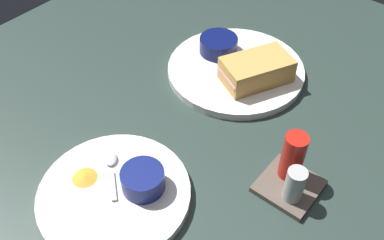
{
  "coord_description": "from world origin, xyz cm",
  "views": [
    {
      "loc": [
        49.17,
        34.18,
        56.37
      ],
      "look_at": [
        8.67,
        1.18,
        3.0
      ],
      "focal_mm": 40.29,
      "sensor_mm": 36.0,
      "label": 1
    }
  ],
  "objects_px": {
    "ramekin_light_gravy": "(143,179)",
    "plate_sandwich_main": "(236,70)",
    "ramekin_dark_sauce": "(218,44)",
    "spoon_by_gravy_ramekin": "(111,165)",
    "sandwich_half_near": "(256,70)",
    "spoon_by_dark_ramekin": "(228,67)",
    "condiment_caddy": "(292,172)",
    "plate_chips_companion": "(114,194)"
  },
  "relations": [
    {
      "from": "plate_chips_companion",
      "to": "spoon_by_gravy_ramekin",
      "type": "height_order",
      "value": "spoon_by_gravy_ramekin"
    },
    {
      "from": "plate_sandwich_main",
      "to": "ramekin_dark_sauce",
      "type": "height_order",
      "value": "ramekin_dark_sauce"
    },
    {
      "from": "ramekin_light_gravy",
      "to": "condiment_caddy",
      "type": "relative_size",
      "value": 0.71
    },
    {
      "from": "plate_sandwich_main",
      "to": "spoon_by_dark_ramekin",
      "type": "xyz_separation_m",
      "value": [
        0.02,
        -0.01,
        0.01
      ]
    },
    {
      "from": "sandwich_half_near",
      "to": "spoon_by_gravy_ramekin",
      "type": "bearing_deg",
      "value": -10.51
    },
    {
      "from": "ramekin_dark_sauce",
      "to": "condiment_caddy",
      "type": "xyz_separation_m",
      "value": [
        0.2,
        0.29,
        0.0
      ]
    },
    {
      "from": "ramekin_dark_sauce",
      "to": "condiment_caddy",
      "type": "height_order",
      "value": "condiment_caddy"
    },
    {
      "from": "ramekin_dark_sauce",
      "to": "spoon_by_dark_ramekin",
      "type": "xyz_separation_m",
      "value": [
        0.03,
        0.05,
        -0.01
      ]
    },
    {
      "from": "spoon_by_gravy_ramekin",
      "to": "sandwich_half_near",
      "type": "bearing_deg",
      "value": 169.49
    },
    {
      "from": "sandwich_half_near",
      "to": "ramekin_dark_sauce",
      "type": "relative_size",
      "value": 1.9
    },
    {
      "from": "spoon_by_dark_ramekin",
      "to": "condiment_caddy",
      "type": "bearing_deg",
      "value": 55.72
    },
    {
      "from": "sandwich_half_near",
      "to": "ramekin_light_gravy",
      "type": "distance_m",
      "value": 0.32
    },
    {
      "from": "condiment_caddy",
      "to": "plate_sandwich_main",
      "type": "bearing_deg",
      "value": -127.86
    },
    {
      "from": "plate_sandwich_main",
      "to": "spoon_by_dark_ramekin",
      "type": "bearing_deg",
      "value": -32.67
    },
    {
      "from": "plate_chips_companion",
      "to": "plate_sandwich_main",
      "type": "bearing_deg",
      "value": -175.37
    },
    {
      "from": "ramekin_light_gravy",
      "to": "spoon_by_dark_ramekin",
      "type": "bearing_deg",
      "value": -167.7
    },
    {
      "from": "ramekin_light_gravy",
      "to": "plate_sandwich_main",
      "type": "bearing_deg",
      "value": -169.87
    },
    {
      "from": "condiment_caddy",
      "to": "plate_chips_companion",
      "type": "bearing_deg",
      "value": -46.17
    },
    {
      "from": "spoon_by_dark_ramekin",
      "to": "spoon_by_gravy_ramekin",
      "type": "distance_m",
      "value": 0.32
    },
    {
      "from": "spoon_by_dark_ramekin",
      "to": "condiment_caddy",
      "type": "relative_size",
      "value": 0.94
    },
    {
      "from": "ramekin_dark_sauce",
      "to": "spoon_by_gravy_ramekin",
      "type": "bearing_deg",
      "value": 8.04
    },
    {
      "from": "plate_sandwich_main",
      "to": "ramekin_light_gravy",
      "type": "relative_size",
      "value": 4.11
    },
    {
      "from": "ramekin_light_gravy",
      "to": "condiment_caddy",
      "type": "bearing_deg",
      "value": 132.55
    },
    {
      "from": "ramekin_dark_sauce",
      "to": "ramekin_light_gravy",
      "type": "distance_m",
      "value": 0.37
    },
    {
      "from": "plate_sandwich_main",
      "to": "plate_chips_companion",
      "type": "xyz_separation_m",
      "value": [
        0.37,
        0.03,
        0.0
      ]
    },
    {
      "from": "condiment_caddy",
      "to": "sandwich_half_near",
      "type": "bearing_deg",
      "value": -133.84
    },
    {
      "from": "ramekin_dark_sauce",
      "to": "condiment_caddy",
      "type": "distance_m",
      "value": 0.35
    },
    {
      "from": "spoon_by_dark_ramekin",
      "to": "ramekin_light_gravy",
      "type": "height_order",
      "value": "ramekin_light_gravy"
    },
    {
      "from": "sandwich_half_near",
      "to": "ramekin_dark_sauce",
      "type": "bearing_deg",
      "value": -103.8
    },
    {
      "from": "ramekin_light_gravy",
      "to": "condiment_caddy",
      "type": "distance_m",
      "value": 0.23
    },
    {
      "from": "spoon_by_dark_ramekin",
      "to": "plate_chips_companion",
      "type": "height_order",
      "value": "spoon_by_dark_ramekin"
    },
    {
      "from": "sandwich_half_near",
      "to": "condiment_caddy",
      "type": "relative_size",
      "value": 1.58
    },
    {
      "from": "sandwich_half_near",
      "to": "spoon_by_dark_ramekin",
      "type": "distance_m",
      "value": 0.07
    },
    {
      "from": "plate_sandwich_main",
      "to": "spoon_by_gravy_ramekin",
      "type": "bearing_deg",
      "value": -1.53
    },
    {
      "from": "plate_sandwich_main",
      "to": "plate_chips_companion",
      "type": "bearing_deg",
      "value": 4.63
    },
    {
      "from": "sandwich_half_near",
      "to": "spoon_by_gravy_ramekin",
      "type": "relative_size",
      "value": 1.75
    },
    {
      "from": "spoon_by_dark_ramekin",
      "to": "spoon_by_gravy_ramekin",
      "type": "relative_size",
      "value": 1.04
    },
    {
      "from": "ramekin_dark_sauce",
      "to": "ramekin_light_gravy",
      "type": "relative_size",
      "value": 1.18
    },
    {
      "from": "spoon_by_dark_ramekin",
      "to": "ramekin_light_gravy",
      "type": "bearing_deg",
      "value": 12.3
    },
    {
      "from": "plate_sandwich_main",
      "to": "plate_chips_companion",
      "type": "height_order",
      "value": "same"
    },
    {
      "from": "sandwich_half_near",
      "to": "ramekin_dark_sauce",
      "type": "distance_m",
      "value": 0.11
    },
    {
      "from": "sandwich_half_near",
      "to": "ramekin_dark_sauce",
      "type": "height_order",
      "value": "sandwich_half_near"
    }
  ]
}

